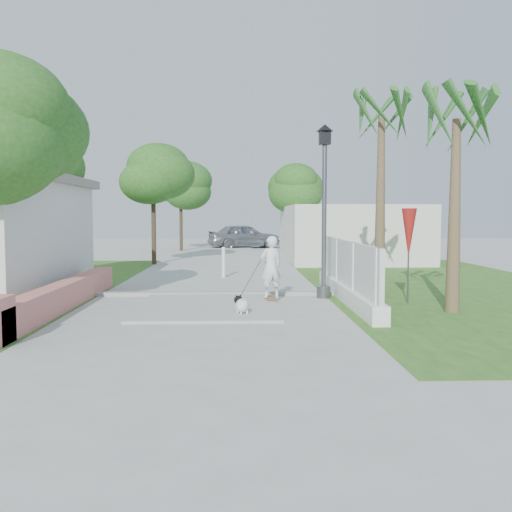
{
  "coord_description": "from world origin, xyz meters",
  "views": [
    {
      "loc": [
        0.69,
        -9.08,
        2.11
      ],
      "look_at": [
        1.15,
        5.37,
        1.1
      ],
      "focal_mm": 40.0,
      "sensor_mm": 36.0,
      "label": 1
    }
  ],
  "objects_px": {
    "street_lamp": "(324,204)",
    "skateboarder": "(258,274)",
    "dog": "(242,305)",
    "patio_umbrella": "(409,234)",
    "parked_car": "(244,236)",
    "bollard": "(224,262)"
  },
  "relations": [
    {
      "from": "patio_umbrella",
      "to": "dog",
      "type": "relative_size",
      "value": 3.8
    },
    {
      "from": "patio_umbrella",
      "to": "skateboarder",
      "type": "bearing_deg",
      "value": -177.13
    },
    {
      "from": "skateboarder",
      "to": "dog",
      "type": "distance_m",
      "value": 1.56
    },
    {
      "from": "patio_umbrella",
      "to": "bollard",
      "type": "bearing_deg",
      "value": 129.91
    },
    {
      "from": "patio_umbrella",
      "to": "parked_car",
      "type": "relative_size",
      "value": 0.49
    },
    {
      "from": "dog",
      "to": "bollard",
      "type": "bearing_deg",
      "value": 73.31
    },
    {
      "from": "street_lamp",
      "to": "skateboarder",
      "type": "bearing_deg",
      "value": -145.68
    },
    {
      "from": "patio_umbrella",
      "to": "dog",
      "type": "xyz_separation_m",
      "value": [
        -4.04,
        -1.6,
        -1.45
      ]
    },
    {
      "from": "street_lamp",
      "to": "parked_car",
      "type": "distance_m",
      "value": 23.37
    },
    {
      "from": "street_lamp",
      "to": "skateboarder",
      "type": "distance_m",
      "value": 2.69
    },
    {
      "from": "skateboarder",
      "to": "parked_car",
      "type": "bearing_deg",
      "value": -110.41
    },
    {
      "from": "bollard",
      "to": "patio_umbrella",
      "type": "height_order",
      "value": "patio_umbrella"
    },
    {
      "from": "parked_car",
      "to": "street_lamp",
      "type": "bearing_deg",
      "value": 169.64
    },
    {
      "from": "dog",
      "to": "parked_car",
      "type": "bearing_deg",
      "value": 68.04
    },
    {
      "from": "patio_umbrella",
      "to": "parked_car",
      "type": "distance_m",
      "value": 24.54
    },
    {
      "from": "street_lamp",
      "to": "skateboarder",
      "type": "relative_size",
      "value": 1.96
    },
    {
      "from": "bollard",
      "to": "patio_umbrella",
      "type": "xyz_separation_m",
      "value": [
        4.6,
        -5.5,
        1.1
      ]
    },
    {
      "from": "skateboarder",
      "to": "dog",
      "type": "xyz_separation_m",
      "value": [
        -0.41,
        -1.41,
        -0.5
      ]
    },
    {
      "from": "parked_car",
      "to": "dog",
      "type": "bearing_deg",
      "value": 164.46
    },
    {
      "from": "patio_umbrella",
      "to": "street_lamp",
      "type": "bearing_deg",
      "value": 152.24
    },
    {
      "from": "bollard",
      "to": "patio_umbrella",
      "type": "relative_size",
      "value": 0.47
    },
    {
      "from": "bollard",
      "to": "parked_car",
      "type": "bearing_deg",
      "value": 87.24
    }
  ]
}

